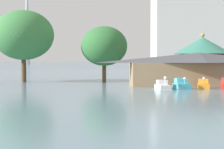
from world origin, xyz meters
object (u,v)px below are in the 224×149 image
at_px(boathouse, 199,68).
at_px(distant_broadcast_tower, 27,1).
at_px(green_roof_pavilion, 202,56).
at_px(background_building_block, 190,28).
at_px(shoreline_tree_tall_left, 24,35).
at_px(pedal_boat_cyan, 182,85).
at_px(pedal_boat_white, 163,86).
at_px(pedal_boat_orange, 203,85).
at_px(shoreline_tree_mid, 104,46).

relative_size(boathouse, distant_broadcast_tower, 0.15).
height_order(boathouse, green_roof_pavilion, green_roof_pavilion).
bearing_deg(background_building_block, boathouse, -103.20).
bearing_deg(shoreline_tree_tall_left, pedal_boat_cyan, -34.89).
bearing_deg(pedal_boat_white, pedal_boat_orange, 98.09).
distance_m(green_roof_pavilion, shoreline_tree_tall_left, 30.10).
height_order(pedal_boat_cyan, distant_broadcast_tower, distant_broadcast_tower).
distance_m(background_building_block, distant_broadcast_tower, 213.58).
height_order(boathouse, shoreline_tree_mid, shoreline_tree_mid).
distance_m(pedal_boat_white, shoreline_tree_mid, 17.26).
xyz_separation_m(boathouse, shoreline_tree_mid, (-12.92, 8.63, 3.38)).
bearing_deg(background_building_block, distant_broadcast_tower, 114.35).
bearing_deg(green_roof_pavilion, boathouse, -108.53).
relative_size(green_roof_pavilion, shoreline_tree_mid, 1.11).
bearing_deg(distant_broadcast_tower, shoreline_tree_tall_left, -79.55).
relative_size(pedal_boat_white, shoreline_tree_tall_left, 0.24).
bearing_deg(pedal_boat_orange, background_building_block, -179.48).
distance_m(pedal_boat_white, pedal_boat_cyan, 2.49).
distance_m(shoreline_tree_mid, distant_broadcast_tower, 258.66).
bearing_deg(green_roof_pavilion, pedal_boat_white, -119.17).
bearing_deg(shoreline_tree_mid, shoreline_tree_tall_left, 175.71).
relative_size(pedal_boat_cyan, shoreline_tree_mid, 0.27).
bearing_deg(pedal_boat_white, background_building_block, 156.52).
xyz_separation_m(green_roof_pavilion, distant_broadcast_tower, (-75.35, 244.44, 48.13)).
height_order(green_roof_pavilion, distant_broadcast_tower, distant_broadcast_tower).
xyz_separation_m(green_roof_pavilion, shoreline_tree_tall_left, (-29.84, -2.20, 3.28)).
bearing_deg(pedal_boat_orange, pedal_boat_cyan, -58.94).
xyz_separation_m(pedal_boat_white, pedal_boat_orange, (5.40, 1.43, 0.01)).
xyz_separation_m(boathouse, shoreline_tree_tall_left, (-25.89, 9.60, 5.17)).
relative_size(pedal_boat_cyan, background_building_block, 0.09).
bearing_deg(shoreline_tree_mid, distant_broadcast_tower, 103.29).
bearing_deg(shoreline_tree_mid, pedal_boat_cyan, -57.60).
distance_m(green_roof_pavilion, distant_broadcast_tower, 260.27).
relative_size(pedal_boat_cyan, boathouse, 0.12).
bearing_deg(pedal_boat_white, pedal_boat_cyan, 94.61).
bearing_deg(pedal_boat_cyan, background_building_block, 155.62).
relative_size(pedal_boat_cyan, distant_broadcast_tower, 0.02).
relative_size(pedal_boat_white, pedal_boat_orange, 0.94).
relative_size(shoreline_tree_tall_left, distant_broadcast_tower, 0.09).
height_order(pedal_boat_orange, boathouse, boathouse).
distance_m(shoreline_tree_mid, background_building_block, 63.39).
bearing_deg(pedal_boat_cyan, shoreline_tree_mid, -156.98).
height_order(pedal_boat_orange, distant_broadcast_tower, distant_broadcast_tower).
distance_m(green_roof_pavilion, shoreline_tree_mid, 17.23).
bearing_deg(boathouse, distant_broadcast_tower, 105.57).
distance_m(shoreline_tree_tall_left, shoreline_tree_mid, 13.13).
distance_m(pedal_boat_cyan, green_roof_pavilion, 19.61).
relative_size(green_roof_pavilion, background_building_block, 0.36).
distance_m(boathouse, shoreline_tree_mid, 15.90).
distance_m(pedal_boat_cyan, shoreline_tree_tall_left, 27.91).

